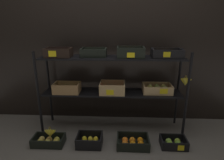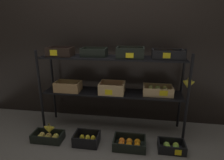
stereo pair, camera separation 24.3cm
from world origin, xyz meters
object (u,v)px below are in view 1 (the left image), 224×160
(display_rack, at_px, (115,74))
(crate_ground_apple_green, at_px, (173,143))
(crate_ground_lemon, at_px, (90,141))
(crate_ground_orange, at_px, (133,142))
(crate_ground_apple_gold, at_px, (49,141))
(banana_bunch_loose, at_px, (50,133))

(display_rack, height_order, crate_ground_apple_green, display_rack)
(crate_ground_lemon, distance_m, crate_ground_apple_green, 0.99)
(crate_ground_orange, bearing_deg, crate_ground_apple_green, 1.10)
(display_rack, relative_size, crate_ground_apple_gold, 5.20)
(crate_ground_lemon, xyz_separation_m, crate_ground_apple_green, (0.99, 0.02, -0.01))
(crate_ground_apple_gold, bearing_deg, crate_ground_lemon, 1.01)
(display_rack, distance_m, crate_ground_lemon, 0.87)
(display_rack, height_order, banana_bunch_loose, display_rack)
(crate_ground_apple_gold, relative_size, banana_bunch_loose, 2.47)
(crate_ground_lemon, height_order, crate_ground_apple_green, crate_ground_lemon)
(crate_ground_apple_gold, height_order, crate_ground_orange, crate_ground_orange)
(crate_ground_apple_gold, bearing_deg, display_rack, 26.27)
(crate_ground_apple_gold, distance_m, crate_ground_lemon, 0.50)
(crate_ground_apple_gold, height_order, crate_ground_apple_green, crate_ground_apple_green)
(banana_bunch_loose, bearing_deg, display_rack, 27.36)
(crate_ground_apple_green, height_order, banana_bunch_loose, banana_bunch_loose)
(crate_ground_lemon, bearing_deg, banana_bunch_loose, -178.54)
(crate_ground_orange, bearing_deg, crate_ground_lemon, -178.76)
(banana_bunch_loose, bearing_deg, crate_ground_apple_gold, 174.13)
(crate_ground_apple_green, bearing_deg, display_rack, 152.80)
(crate_ground_apple_gold, distance_m, crate_ground_orange, 1.01)
(crate_ground_apple_gold, height_order, banana_bunch_loose, banana_bunch_loose)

